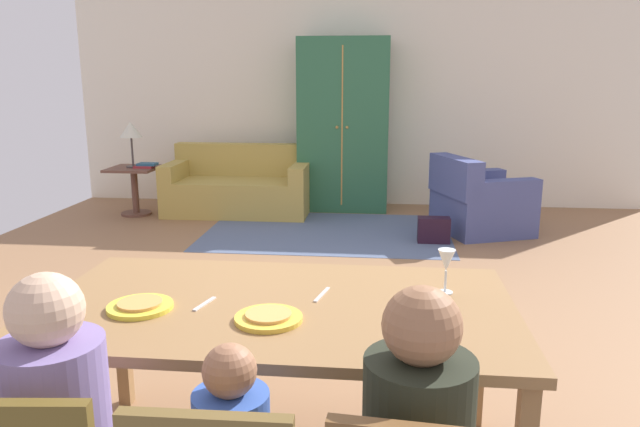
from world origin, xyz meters
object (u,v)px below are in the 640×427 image
at_px(armchair, 478,203).
at_px(handbag, 434,230).
at_px(book_lower, 144,167).
at_px(couch, 239,188).
at_px(dining_table, 277,318).
at_px(table_lamp, 131,131).
at_px(plate_near_man, 140,307).
at_px(plate_near_child, 269,318).
at_px(wine_glass, 446,262).
at_px(armoire, 344,125).
at_px(book_upper, 147,164).
at_px(side_table, 135,184).

xyz_separation_m(armchair, handbag, (-0.50, -0.48, -0.19)).
bearing_deg(armchair, book_lower, 174.11).
distance_m(couch, book_lower, 1.15).
bearing_deg(dining_table, armchair, 71.14).
bearing_deg(table_lamp, book_lower, -8.60).
relative_size(plate_near_man, couch, 0.15).
distance_m(plate_near_child, table_lamp, 5.44).
bearing_deg(plate_near_man, book_lower, 111.99).
bearing_deg(couch, table_lamp, -168.06).
bearing_deg(wine_glass, dining_table, -164.98).
bearing_deg(plate_near_child, dining_table, 90.00).
relative_size(armoire, book_upper, 9.55).
relative_size(wine_glass, couch, 0.11).
height_order(wine_glass, book_lower, wine_glass).
relative_size(plate_near_man, side_table, 0.43).
distance_m(dining_table, table_lamp, 5.28).
height_order(armoire, handbag, armoire).
distance_m(armchair, book_lower, 3.88).
distance_m(wine_glass, armoire, 5.11).
bearing_deg(armchair, side_table, 174.01).
xyz_separation_m(wine_glass, book_lower, (-3.08, 4.41, -0.30)).
distance_m(table_lamp, book_lower, 0.44).
height_order(plate_near_child, couch, couch).
bearing_deg(plate_near_man, side_table, 113.42).
xyz_separation_m(dining_table, side_table, (-2.56, 4.61, -0.32)).
bearing_deg(table_lamp, armchair, -5.99).
distance_m(dining_table, armoire, 5.24).
relative_size(dining_table, table_lamp, 3.45).
relative_size(table_lamp, handbag, 1.69).
height_order(side_table, book_lower, book_lower).
xyz_separation_m(plate_near_man, side_table, (-2.05, 4.73, -0.39)).
relative_size(armoire, book_lower, 9.55).
distance_m(armoire, side_table, 2.64).
distance_m(armchair, book_upper, 3.85).
relative_size(armchair, handbag, 3.46).
xyz_separation_m(couch, table_lamp, (-1.22, -0.26, 0.71)).
relative_size(plate_near_child, handbag, 0.78).
relative_size(wine_glass, handbag, 0.58).
bearing_deg(book_upper, dining_table, -62.65).
distance_m(side_table, book_upper, 0.31).
relative_size(side_table, handbag, 1.81).
xyz_separation_m(couch, armoire, (1.26, 0.36, 0.75)).
bearing_deg(plate_near_child, armoire, 90.90).
xyz_separation_m(dining_table, armoire, (-0.09, 5.23, 0.36)).
xyz_separation_m(armoire, handbag, (1.02, -1.52, -0.92)).
height_order(wine_glass, couch, wine_glass).
relative_size(armchair, armoire, 0.53).
height_order(dining_table, armchair, armchair).
height_order(plate_near_child, side_table, plate_near_child).
bearing_deg(dining_table, book_upper, 117.35).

